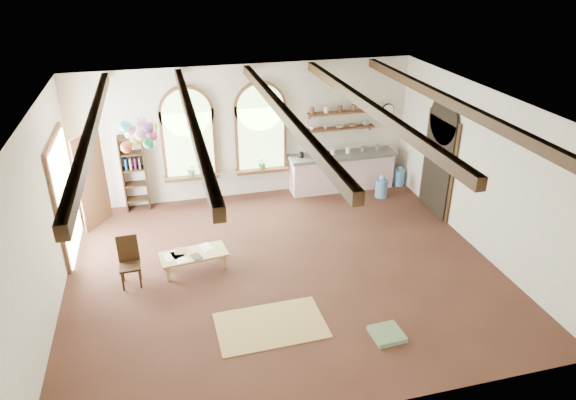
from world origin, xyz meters
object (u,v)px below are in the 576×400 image
object	(u,v)px
coffee_table	(194,255)
side_chair	(131,271)
kitchen_counter	(341,171)
balloon_cluster	(139,134)

from	to	relation	value
coffee_table	side_chair	xyz separation A→B (m)	(-1.15, -0.20, -0.04)
side_chair	coffee_table	bearing A→B (deg)	9.64
kitchen_counter	balloon_cluster	world-z (taller)	balloon_cluster
coffee_table	side_chair	world-z (taller)	side_chair
coffee_table	balloon_cluster	size ratio (longest dim) A/B	1.14
kitchen_counter	balloon_cluster	bearing A→B (deg)	-162.50
coffee_table	side_chair	bearing A→B (deg)	-170.36
side_chair	balloon_cluster	distance (m)	2.59
coffee_table	balloon_cluster	xyz separation A→B (m)	(-0.75, 1.30, 2.04)
kitchen_counter	balloon_cluster	distance (m)	5.27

